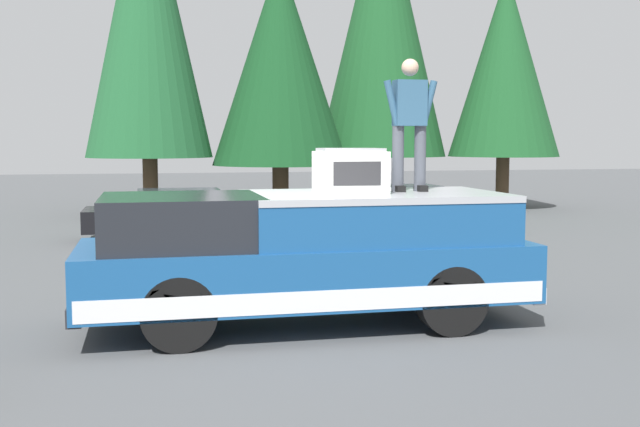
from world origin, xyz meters
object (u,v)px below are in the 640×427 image
Objects in this scene: compressor_unit at (350,171)px; parked_car_black at (176,214)px; parked_car_grey at (397,208)px; person_on_truck_bed at (410,121)px; pickup_truck at (306,256)px.

compressor_unit is 0.20× the size of parked_car_black.
compressor_unit is at bearing 158.24° from parked_car_grey.
parked_car_grey is at bearing -21.76° from compressor_unit.
person_on_truck_bed is at bearing -162.95° from parked_car_black.
person_on_truck_bed is (0.20, -0.84, 0.62)m from compressor_unit.
compressor_unit is at bearing -168.36° from parked_car_black.
person_on_truck_bed is 9.34m from parked_car_black.
compressor_unit is 0.50× the size of person_on_truck_bed.
person_on_truck_bed is at bearing -84.24° from pickup_truck.
parked_car_grey is at bearing -24.77° from pickup_truck.
person_on_truck_bed is (0.14, -1.39, 1.68)m from pickup_truck.
parked_car_black is at bearing 94.32° from parked_car_grey.
person_on_truck_bed is at bearing -76.36° from compressor_unit.
pickup_truck is 2.18m from person_on_truck_bed.
parked_car_grey is 1.00× the size of parked_car_black.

